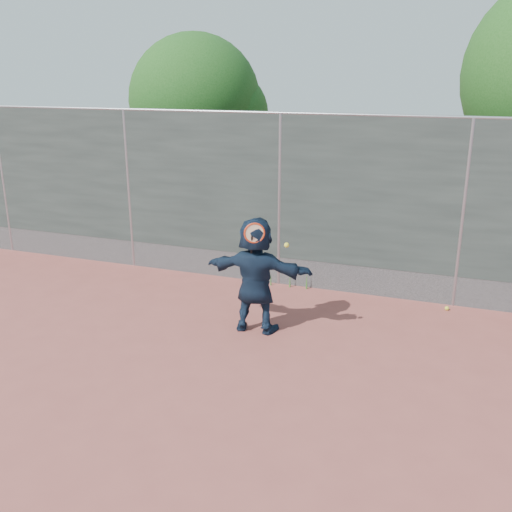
% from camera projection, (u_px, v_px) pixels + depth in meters
% --- Properties ---
extents(ground, '(80.00, 80.00, 0.00)m').
position_uv_depth(ground, '(194.00, 375.00, 7.18)').
color(ground, '#9E4C42').
rests_on(ground, ground).
extents(player, '(1.60, 0.54, 1.72)m').
position_uv_depth(player, '(256.00, 275.00, 8.19)').
color(player, '#15253B').
rests_on(player, ground).
extents(ball_ground, '(0.07, 0.07, 0.07)m').
position_uv_depth(ball_ground, '(447.00, 308.00, 9.13)').
color(ball_ground, yellow).
rests_on(ball_ground, ground).
extents(fence, '(20.00, 0.06, 3.03)m').
position_uv_depth(fence, '(280.00, 197.00, 9.83)').
color(fence, '#38423D').
rests_on(fence, ground).
extents(swing_action, '(0.65, 0.16, 0.51)m').
position_uv_depth(swing_action, '(257.00, 235.00, 7.78)').
color(swing_action, red).
rests_on(swing_action, ground).
extents(tree_left, '(3.15, 3.00, 4.53)m').
position_uv_depth(tree_left, '(202.00, 105.00, 13.07)').
color(tree_left, '#382314').
rests_on(tree_left, ground).
extents(weed_clump, '(0.68, 0.07, 0.30)m').
position_uv_depth(weed_clump, '(292.00, 280.00, 10.08)').
color(weed_clump, '#387226').
rests_on(weed_clump, ground).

